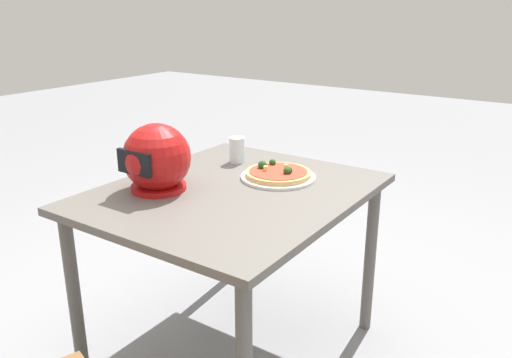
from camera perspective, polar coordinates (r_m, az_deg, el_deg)
ground_plane at (r=2.37m, az=-2.33°, el=-18.27°), size 14.00×14.00×0.00m
dining_table at (r=2.04m, az=-2.57°, el=-3.44°), size 0.91×1.08×0.74m
pizza_plate at (r=2.13m, az=2.45°, el=0.21°), size 0.31×0.31×0.01m
pizza at (r=2.13m, az=2.42°, el=0.70°), size 0.27×0.27×0.05m
motorcycle_helmet at (r=2.00m, az=-10.85°, el=2.18°), size 0.26×0.26×0.26m
drinking_glass at (r=2.34m, az=-2.10°, el=3.20°), size 0.07×0.07×0.11m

